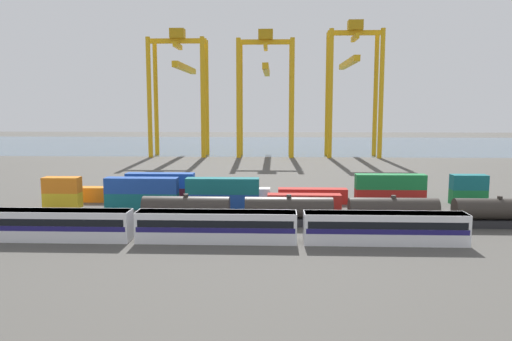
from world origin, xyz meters
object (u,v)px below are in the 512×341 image
Objects in this scene: passenger_train at (216,225)px; freight_tank_row at (341,211)px; shipping_container_2 at (142,201)px; gantry_crane_east at (353,75)px; gantry_crane_central at (266,80)px; gantry_crane_west at (180,79)px.

freight_tank_row reaches higher than passenger_train.
shipping_container_2 is (-31.62, 10.94, -0.81)m from freight_tank_row.
gantry_crane_east is at bearing 80.74° from freight_tank_row.
gantry_crane_central is (-12.78, 102.98, 23.80)m from freight_tank_row.
gantry_crane_east reaches higher than gantry_crane_west.
freight_tank_row is at bearing -99.26° from gantry_crane_east.
passenger_train is 1.09× the size of freight_tank_row.
gantry_crane_west is at bearing 102.87° from passenger_train.
gantry_crane_east is (58.94, 0.04, 1.26)m from gantry_crane_west.
gantry_crane_central is (18.85, 92.04, 24.61)m from shipping_container_2.
gantry_crane_west is 29.48m from gantry_crane_central.
shipping_container_2 is 106.73m from gantry_crane_east.
gantry_crane_east is (29.47, -0.54, 1.53)m from gantry_crane_central.
gantry_crane_east reaches higher than gantry_crane_central.
gantry_crane_west reaches higher than gantry_crane_central.
freight_tank_row is 1.35× the size of gantry_crane_central.
passenger_train is 5.13× the size of shipping_container_2.
gantry_crane_central is at bearing 78.43° from shipping_container_2.
freight_tank_row reaches higher than shipping_container_2.
freight_tank_row is 4.71× the size of shipping_container_2.
freight_tank_row is at bearing -67.58° from gantry_crane_west.
gantry_crane_west is at bearing 112.42° from freight_tank_row.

